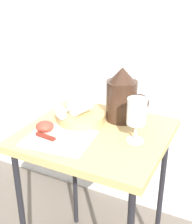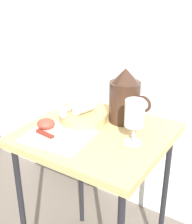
% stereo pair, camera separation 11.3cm
% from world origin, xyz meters
% --- Properties ---
extents(curtain_drape, '(2.40, 0.03, 2.09)m').
position_xyz_m(curtain_drape, '(0.00, 0.51, 1.05)').
color(curtain_drape, white).
rests_on(curtain_drape, ground_plane).
extents(table, '(0.53, 0.50, 0.73)m').
position_xyz_m(table, '(0.00, 0.00, 0.65)').
color(table, tan).
rests_on(table, ground_plane).
extents(linen_napkin, '(0.26, 0.23, 0.00)m').
position_xyz_m(linen_napkin, '(-0.09, -0.11, 0.73)').
color(linen_napkin, silver).
rests_on(linen_napkin, table).
extents(basket_tray, '(0.19, 0.19, 0.03)m').
position_xyz_m(basket_tray, '(-0.09, 0.05, 0.75)').
color(basket_tray, tan).
rests_on(basket_tray, table).
extents(pitcher, '(0.18, 0.12, 0.22)m').
position_xyz_m(pitcher, '(0.05, 0.14, 0.82)').
color(pitcher, '#382319').
rests_on(pitcher, table).
extents(wine_glass_upright, '(0.07, 0.07, 0.16)m').
position_xyz_m(wine_glass_upright, '(0.16, -0.01, 0.83)').
color(wine_glass_upright, silver).
rests_on(wine_glass_upright, table).
extents(wine_glass_tipped_near, '(0.11, 0.16, 0.07)m').
position_xyz_m(wine_glass_tipped_near, '(-0.10, 0.05, 0.80)').
color(wine_glass_tipped_near, silver).
rests_on(wine_glass_tipped_near, basket_tray).
extents(apple_half_left, '(0.07, 0.07, 0.04)m').
position_xyz_m(apple_half_left, '(-0.17, -0.09, 0.75)').
color(apple_half_left, '#CC3D2D').
rests_on(apple_half_left, linen_napkin).
extents(knife, '(0.21, 0.04, 0.01)m').
position_xyz_m(knife, '(-0.11, -0.14, 0.74)').
color(knife, silver).
rests_on(knife, linen_napkin).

